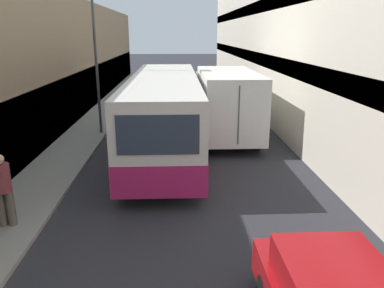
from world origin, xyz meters
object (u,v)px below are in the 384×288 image
bus (165,111)px  box_truck (225,99)px  pedestrian (3,188)px  street_lamp (93,18)px

bus → box_truck: (2.75, 2.53, 0.03)m
pedestrian → street_lamp: size_ratio=0.24×
bus → pedestrian: 7.42m
box_truck → bus: bearing=-137.4°
pedestrian → box_truck: bearing=54.5°
bus → street_lamp: bearing=142.1°
box_truck → street_lamp: bearing=-178.8°
bus → box_truck: size_ratio=1.39×
bus → street_lamp: street_lamp is taller
box_truck → street_lamp: (-5.84, -0.12, 3.61)m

